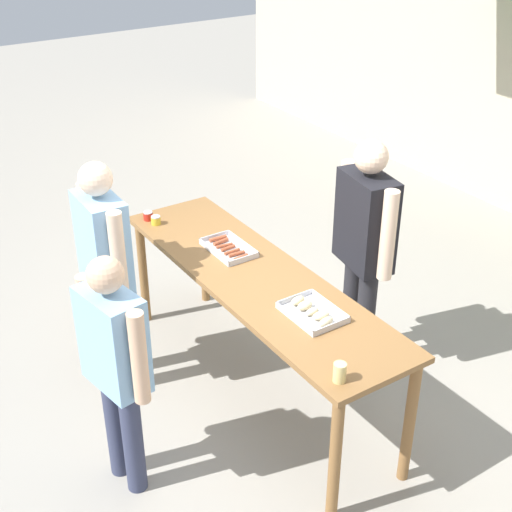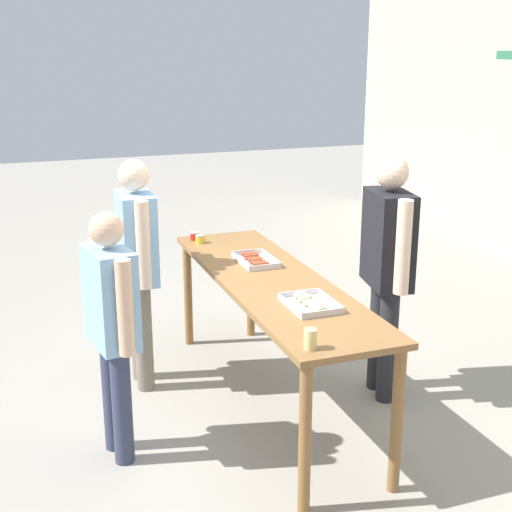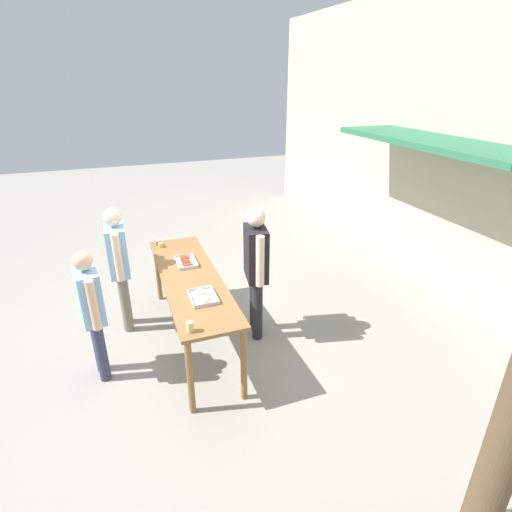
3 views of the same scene
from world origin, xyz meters
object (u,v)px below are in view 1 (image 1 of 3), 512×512
Objects in this scene: person_customer_holding_hotdog at (105,259)px; condiment_jar_ketchup at (156,220)px; food_tray_sausages at (228,248)px; beer_cup at (340,372)px; condiment_jar_mustard at (148,216)px; food_tray_buns at (312,312)px; person_server_behind_table at (364,238)px; person_customer_with_cup at (115,358)px.

condiment_jar_ketchup is at bearing -52.63° from person_customer_holding_hotdog.
food_tray_sausages is 1.59m from beer_cup.
food_tray_sausages is 0.80m from condiment_jar_mustard.
beer_cup is at bearing -0.45° from condiment_jar_ketchup.
condiment_jar_ketchup reaches higher than food_tray_buns.
food_tray_sausages is 0.23× the size of person_server_behind_table.
person_customer_holding_hotdog is (-1.21, -0.84, 0.06)m from food_tray_buns.
food_tray_buns is at bearing 155.80° from beer_cup.
food_tray_buns is 1.77m from condiment_jar_mustard.
person_server_behind_table reaches higher than person_customer_with_cup.
food_tray_buns is 3.40× the size of beer_cup.
person_customer_holding_hotdog is (0.54, -0.58, 0.05)m from condiment_jar_mustard.
food_tray_sausages is 5.58× the size of condiment_jar_ketchup.
condiment_jar_ketchup is 0.04× the size of person_customer_holding_hotdog.
condiment_jar_mustard is at bearing -45.97° from person_customer_holding_hotdog.
beer_cup reaches higher than condiment_jar_mustard.
condiment_jar_mustard is 1.73m from person_customer_with_cup.
food_tray_sausages is 0.24× the size of person_customer_holding_hotdog.
condiment_jar_mustard is 0.65× the size of beer_cup.
person_server_behind_table is at bearing 40.61° from condiment_jar_ketchup.
condiment_jar_mustard is 1.68m from person_server_behind_table.
person_customer_holding_hotdog reaches higher than person_customer_with_cup.
person_customer_holding_hotdog reaches higher than food_tray_buns.
person_server_behind_table reaches higher than food_tray_sausages.
condiment_jar_ketchup is (-1.65, -0.24, 0.01)m from food_tray_buns.
food_tray_sausages is at bearing -114.88° from person_server_behind_table.
beer_cup is (2.33, -0.00, 0.02)m from condiment_jar_mustard.
beer_cup is at bearing -0.03° from condiment_jar_mustard.
person_server_behind_table is at bearing 38.78° from condiment_jar_mustard.
condiment_jar_mustard is 1.00× the size of condiment_jar_ketchup.
food_tray_sausages is 0.70m from condiment_jar_ketchup.
condiment_jar_mustard reaches higher than food_tray_sausages.
beer_cup is 1.47m from person_server_behind_table.
person_customer_with_cup is (0.71, -1.18, -0.02)m from food_tray_sausages.
food_tray_buns is at bearing -50.92° from person_server_behind_table.
person_customer_with_cup is at bearing -133.22° from beer_cup.
beer_cup is 0.06× the size of person_server_behind_table.
person_customer_holding_hotdog is (-0.77, -1.63, -0.03)m from person_server_behind_table.
condiment_jar_ketchup is at bearing -171.58° from food_tray_buns.
person_customer_with_cup is (-0.86, -0.92, -0.07)m from beer_cup.
condiment_jar_ketchup is at bearing -159.52° from food_tray_sausages.
person_server_behind_table reaches higher than food_tray_buns.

